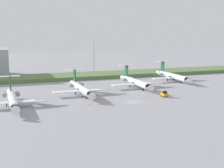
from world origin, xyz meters
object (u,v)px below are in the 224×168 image
object	(u,v)px
regional_jet_second	(81,88)
safety_cone_mid_marker	(99,104)
regional_jet_fourth	(172,76)
baggage_tug	(164,94)
regional_jet_nearest	(12,99)
safety_cone_front_marker	(90,104)
regional_jet_third	(135,82)
antenna_mast	(94,61)

from	to	relation	value
regional_jet_second	safety_cone_mid_marker	distance (m)	18.81
regional_jet_fourth	baggage_tug	distance (m)	40.57
regional_jet_nearest	safety_cone_front_marker	xyz separation A→B (m)	(24.47, -6.43, -2.26)
regional_jet_third	safety_cone_front_marker	distance (m)	38.90
regional_jet_third	baggage_tug	xyz separation A→B (m)	(2.14, -22.16, -1.53)
regional_jet_nearest	regional_jet_third	xyz separation A→B (m)	(52.97, 19.94, 0.00)
antenna_mast	regional_jet_fourth	bearing A→B (deg)	-46.42
regional_jet_second	safety_cone_mid_marker	size ratio (longest dim) A/B	56.36
safety_cone_front_marker	safety_cone_mid_marker	distance (m)	3.35
regional_jet_second	safety_cone_front_marker	bearing A→B (deg)	-95.79
regional_jet_nearest	regional_jet_third	size ratio (longest dim) A/B	1.00
safety_cone_front_marker	safety_cone_mid_marker	size ratio (longest dim) A/B	1.00
antenna_mast	baggage_tug	xyz separation A→B (m)	(7.98, -65.94, -7.22)
antenna_mast	safety_cone_front_marker	xyz separation A→B (m)	(-22.66, -70.15, -7.95)
baggage_tug	regional_jet_third	bearing A→B (deg)	95.51
regional_jet_second	safety_cone_mid_marker	bearing A→B (deg)	-85.53
safety_cone_front_marker	safety_cone_mid_marker	world-z (taller)	same
regional_jet_third	antenna_mast	xyz separation A→B (m)	(-5.84, 43.78, 5.68)
regional_jet_nearest	regional_jet_fourth	world-z (taller)	same
regional_jet_fourth	antenna_mast	size ratio (longest dim) A/B	1.58
regional_jet_second	baggage_tug	bearing A→B (deg)	-26.72
regional_jet_second	regional_jet_fourth	distance (m)	55.10
regional_jet_fourth	safety_cone_front_marker	bearing A→B (deg)	-144.98
regional_jet_nearest	safety_cone_front_marker	size ratio (longest dim) A/B	56.36
regional_jet_second	antenna_mast	size ratio (longest dim) A/B	1.58
regional_jet_third	regional_jet_fourth	bearing A→B (deg)	24.06
regional_jet_nearest	antenna_mast	size ratio (longest dim) A/B	1.58
regional_jet_nearest	safety_cone_mid_marker	distance (m)	28.62
baggage_tug	antenna_mast	bearing A→B (deg)	96.90
regional_jet_fourth	antenna_mast	xyz separation A→B (m)	(-30.98, 32.56, 5.68)
baggage_tug	safety_cone_front_marker	world-z (taller)	baggage_tug
antenna_mast	baggage_tug	bearing A→B (deg)	-83.10
regional_jet_third	antenna_mast	distance (m)	44.53
safety_cone_mid_marker	safety_cone_front_marker	bearing A→B (deg)	-178.86
regional_jet_third	safety_cone_front_marker	xyz separation A→B (m)	(-28.50, -26.37, -2.26)
safety_cone_front_marker	safety_cone_mid_marker	xyz separation A→B (m)	(3.35, 0.07, 0.00)
baggage_tug	regional_jet_fourth	bearing A→B (deg)	55.43
regional_jet_fourth	antenna_mast	bearing A→B (deg)	133.58
baggage_tug	safety_cone_mid_marker	xyz separation A→B (m)	(-27.29, -4.15, -0.73)
antenna_mast	safety_cone_mid_marker	bearing A→B (deg)	-105.40
antenna_mast	regional_jet_second	bearing A→B (deg)	-111.97
regional_jet_third	regional_jet_nearest	bearing A→B (deg)	-159.37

